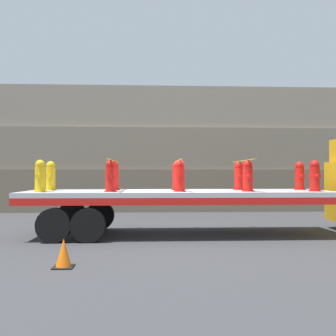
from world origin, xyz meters
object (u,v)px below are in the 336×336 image
fire_hydrant_red_far_2 (177,176)px  fire_hydrant_red_far_4 (300,176)px  flatbed_trailer (156,199)px  fire_hydrant_red_near_3 (248,176)px  fire_hydrant_yellow_near_0 (40,176)px  fire_hydrant_red_far_1 (114,176)px  fire_hydrant_red_near_4 (315,176)px  traffic_cone (64,253)px  fire_hydrant_red_far_3 (239,176)px  fire_hydrant_red_near_1 (111,176)px  fire_hydrant_red_near_2 (180,176)px  fire_hydrant_yellow_far_0 (51,176)px

fire_hydrant_red_far_2 → fire_hydrant_red_far_4: bearing=0.0°
flatbed_trailer → fire_hydrant_red_near_3: fire_hydrant_red_near_3 is taller
fire_hydrant_yellow_near_0 → fire_hydrant_red_far_1: (1.99, 1.12, 0.00)m
fire_hydrant_red_near_4 → fire_hydrant_red_far_4: same height
traffic_cone → fire_hydrant_red_far_4: bearing=34.1°
fire_hydrant_red_near_3 → fire_hydrant_red_near_4: same height
fire_hydrant_red_far_3 → fire_hydrant_red_near_1: bearing=-164.3°
fire_hydrant_red_near_1 → fire_hydrant_red_far_1: bearing=90.0°
fire_hydrant_red_near_1 → fire_hydrant_red_far_1: 1.12m
fire_hydrant_red_far_2 → fire_hydrant_red_near_4: (3.99, -1.12, 0.00)m
fire_hydrant_yellow_near_0 → fire_hydrant_red_near_1: size_ratio=1.00×
fire_hydrant_red_near_2 → fire_hydrant_yellow_far_0: bearing=164.3°
fire_hydrant_yellow_far_0 → fire_hydrant_red_near_4: 8.06m
fire_hydrant_red_far_2 → fire_hydrant_red_far_3: bearing=0.0°
fire_hydrant_yellow_near_0 → fire_hydrant_red_far_4: size_ratio=1.00×
flatbed_trailer → fire_hydrant_red_near_1: size_ratio=10.04×
fire_hydrant_red_far_3 → fire_hydrant_red_near_4: (1.99, -1.12, 0.00)m
fire_hydrant_red_far_2 → fire_hydrant_red_near_4: bearing=-15.7°
fire_hydrant_yellow_far_0 → fire_hydrant_red_near_3: (5.98, -1.12, 0.00)m
fire_hydrant_red_near_2 → fire_hydrant_red_far_4: bearing=15.7°
fire_hydrant_red_far_1 → fire_hydrant_red_far_2: 1.99m
fire_hydrant_red_far_1 → fire_hydrant_red_near_3: 4.14m
traffic_cone → flatbed_trailer: bearing=64.2°
fire_hydrant_red_far_1 → fire_hydrant_red_far_3: same height
fire_hydrant_yellow_near_0 → fire_hydrant_red_near_4: same height
flatbed_trailer → fire_hydrant_yellow_near_0: fire_hydrant_yellow_near_0 is taller
fire_hydrant_red_far_2 → fire_hydrant_red_near_3: same height
fire_hydrant_yellow_near_0 → fire_hydrant_red_far_1: bearing=29.3°
fire_hydrant_yellow_near_0 → fire_hydrant_red_far_3: size_ratio=1.00×
fire_hydrant_red_far_4 → flatbed_trailer: bearing=-173.2°
traffic_cone → fire_hydrant_red_far_1: bearing=82.8°
fire_hydrant_red_near_2 → fire_hydrant_red_far_2: 1.12m
fire_hydrant_red_near_4 → fire_hydrant_yellow_near_0: bearing=180.0°
fire_hydrant_red_near_3 → fire_hydrant_red_near_2: bearing=180.0°
fire_hydrant_red_near_3 → traffic_cone: fire_hydrant_red_near_3 is taller
fire_hydrant_red_near_3 → fire_hydrant_red_far_4: same height
fire_hydrant_red_near_1 → fire_hydrant_red_near_2: 1.99m
flatbed_trailer → fire_hydrant_red_near_4: fire_hydrant_red_near_4 is taller
fire_hydrant_red_far_3 → fire_hydrant_red_near_3: bearing=-90.0°
fire_hydrant_red_far_3 → traffic_cone: size_ratio=1.60×
fire_hydrant_red_far_2 → fire_hydrant_red_far_4: (3.99, 0.00, 0.00)m
fire_hydrant_yellow_near_0 → fire_hydrant_red_near_3: bearing=0.0°
fire_hydrant_red_near_1 → fire_hydrant_red_far_3: bearing=15.7°
fire_hydrant_red_far_2 → fire_hydrant_red_far_1: bearing=180.0°
fire_hydrant_red_far_3 → fire_hydrant_red_far_4: bearing=0.0°
fire_hydrant_red_near_2 → fire_hydrant_red_far_3: same height
fire_hydrant_yellow_near_0 → fire_hydrant_red_far_4: 8.06m
fire_hydrant_yellow_far_0 → fire_hydrant_red_far_1: bearing=0.0°
fire_hydrant_red_near_1 → traffic_cone: 3.69m
fire_hydrant_red_far_1 → fire_hydrant_red_far_4: bearing=0.0°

